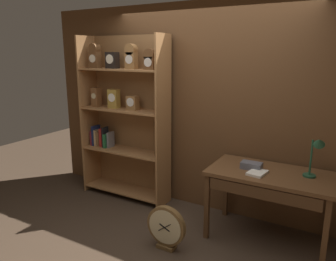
{
  "coord_description": "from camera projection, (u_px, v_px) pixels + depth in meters",
  "views": [
    {
      "loc": [
        1.57,
        -2.45,
        2.0
      ],
      "look_at": [
        -0.24,
        0.72,
        1.12
      ],
      "focal_mm": 34.68,
      "sensor_mm": 36.0,
      "label": 1
    }
  ],
  "objects": [
    {
      "name": "round_clock_large",
      "position": [
        166.0,
        227.0,
        3.34
      ],
      "size": [
        0.43,
        0.11,
        0.47
      ],
      "color": "brown",
      "rests_on": "ground"
    },
    {
      "name": "open_repair_manual",
      "position": [
        257.0,
        173.0,
        3.33
      ],
      "size": [
        0.19,
        0.24,
        0.02
      ],
      "primitive_type": "cube",
      "rotation": [
        0.0,
        0.0,
        -0.16
      ],
      "color": "silver",
      "rests_on": "workbench"
    },
    {
      "name": "ground_plane",
      "position": [
        153.0,
        254.0,
        3.29
      ],
      "size": [
        10.0,
        10.0,
        0.0
      ],
      "primitive_type": "plane",
      "color": "#3D2D21"
    },
    {
      "name": "desk_lamp",
      "position": [
        316.0,
        151.0,
        3.15
      ],
      "size": [
        0.18,
        0.18,
        0.45
      ],
      "color": "#1E472D",
      "rests_on": "workbench"
    },
    {
      "name": "back_wood_panel",
      "position": [
        206.0,
        110.0,
        4.06
      ],
      "size": [
        4.8,
        0.05,
        2.6
      ],
      "primitive_type": "cube",
      "color": "brown",
      "rests_on": "ground"
    },
    {
      "name": "workbench",
      "position": [
        270.0,
        181.0,
        3.39
      ],
      "size": [
        1.26,
        0.7,
        0.78
      ],
      "color": "brown",
      "rests_on": "ground"
    },
    {
      "name": "bookshelf",
      "position": [
        123.0,
        115.0,
        4.44
      ],
      "size": [
        1.27,
        0.37,
        2.22
      ],
      "color": "#9E6B3D",
      "rests_on": "ground"
    },
    {
      "name": "toolbox_small",
      "position": [
        251.0,
        166.0,
        3.47
      ],
      "size": [
        0.22,
        0.13,
        0.07
      ],
      "primitive_type": "cube",
      "color": "#595960",
      "rests_on": "workbench"
    }
  ]
}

